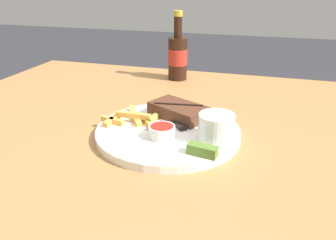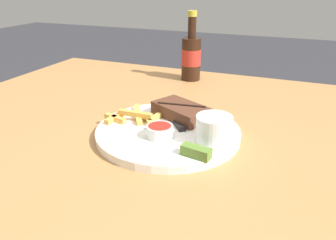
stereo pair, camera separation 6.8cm
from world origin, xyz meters
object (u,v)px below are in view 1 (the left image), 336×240
at_px(dinner_plate, 168,132).
at_px(knife_utensil, 172,119).
at_px(steak_portion, 178,111).
at_px(coleslaw_cup, 216,126).
at_px(dipping_sauce_cup, 162,131).
at_px(pickle_spear, 202,150).
at_px(beer_bottle, 178,56).
at_px(fork_utensil, 130,129).

relative_size(dinner_plate, knife_utensil, 2.28).
height_order(steak_portion, knife_utensil, steak_portion).
distance_m(coleslaw_cup, knife_utensil, 0.14).
bearing_deg(dipping_sauce_cup, steak_portion, 87.67).
height_order(coleslaw_cup, pickle_spear, coleslaw_cup).
xyz_separation_m(steak_portion, coleslaw_cup, (0.10, -0.10, 0.02)).
distance_m(steak_portion, beer_bottle, 0.38).
height_order(coleslaw_cup, fork_utensil, coleslaw_cup).
bearing_deg(fork_utensil, knife_utensil, 24.61).
distance_m(steak_portion, pickle_spear, 0.19).
bearing_deg(coleslaw_cup, dipping_sauce_cup, -169.92).
xyz_separation_m(coleslaw_cup, pickle_spear, (-0.01, -0.07, -0.02)).
relative_size(pickle_spear, fork_utensil, 0.46).
bearing_deg(steak_portion, coleslaw_cup, -42.81).
xyz_separation_m(dinner_plate, coleslaw_cup, (0.11, -0.03, 0.04)).
height_order(dinner_plate, beer_bottle, beer_bottle).
xyz_separation_m(steak_portion, fork_utensil, (-0.08, -0.10, -0.01)).
bearing_deg(beer_bottle, fork_utensil, -88.30).
height_order(steak_portion, coleslaw_cup, coleslaw_cup).
distance_m(fork_utensil, beer_bottle, 0.47).
distance_m(dinner_plate, knife_utensil, 0.05).
xyz_separation_m(coleslaw_cup, knife_utensil, (-0.11, 0.07, -0.03)).
height_order(dinner_plate, knife_utensil, knife_utensil).
distance_m(coleslaw_cup, beer_bottle, 0.50).
relative_size(fork_utensil, beer_bottle, 0.57).
xyz_separation_m(pickle_spear, knife_utensil, (-0.10, 0.14, -0.01)).
xyz_separation_m(steak_portion, beer_bottle, (-0.10, 0.36, 0.05)).
distance_m(dinner_plate, steak_portion, 0.07).
relative_size(coleslaw_cup, dipping_sauce_cup, 1.32).
xyz_separation_m(steak_portion, dipping_sauce_cup, (-0.00, -0.12, -0.00)).
height_order(dipping_sauce_cup, knife_utensil, dipping_sauce_cup).
distance_m(dinner_plate, pickle_spear, 0.14).
height_order(dipping_sauce_cup, beer_bottle, beer_bottle).
relative_size(fork_utensil, knife_utensil, 0.92).
bearing_deg(dinner_plate, steak_portion, 85.54).
height_order(coleslaw_cup, dipping_sauce_cup, coleslaw_cup).
xyz_separation_m(fork_utensil, beer_bottle, (-0.01, 0.46, 0.06)).
xyz_separation_m(dinner_plate, beer_bottle, (-0.09, 0.43, 0.07)).
distance_m(dinner_plate, beer_bottle, 0.45).
bearing_deg(coleslaw_cup, knife_utensil, 147.36).
bearing_deg(dinner_plate, dipping_sauce_cup, -89.06).
relative_size(dipping_sauce_cup, fork_utensil, 0.43).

